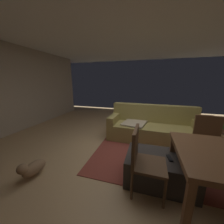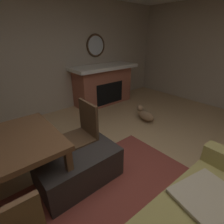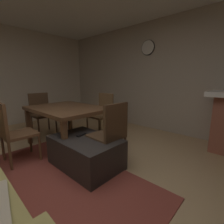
% 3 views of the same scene
% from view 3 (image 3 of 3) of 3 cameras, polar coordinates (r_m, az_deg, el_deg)
% --- Properties ---
extents(floor, '(8.93, 8.93, 0.00)m').
position_cam_3_polar(floor, '(1.90, -19.33, -30.02)').
color(floor, tan).
extents(wall_back_fireplace_side, '(7.84, 0.12, 2.60)m').
position_cam_3_polar(wall_back_fireplace_side, '(3.93, 23.67, 11.44)').
color(wall_back_fireplace_side, '#B7A893').
rests_on(wall_back_fireplace_side, ground).
extents(area_rug, '(2.60, 2.00, 0.01)m').
position_cam_3_polar(area_rug, '(2.21, -25.42, -23.71)').
color(area_rug, brown).
rests_on(area_rug, ground).
extents(ottoman_coffee_table, '(1.01, 0.67, 0.43)m').
position_cam_3_polar(ottoman_coffee_table, '(2.41, -9.33, -13.89)').
color(ottoman_coffee_table, '#2D2826').
rests_on(ottoman_coffee_table, ground).
extents(tv_remote, '(0.08, 0.17, 0.02)m').
position_cam_3_polar(tv_remote, '(2.43, -10.85, -7.95)').
color(tv_remote, black).
rests_on(tv_remote, ottoman_coffee_table).
extents(dining_table, '(1.42, 1.05, 0.74)m').
position_cam_3_polar(dining_table, '(3.08, -15.70, 0.26)').
color(dining_table, brown).
rests_on(dining_table, ground).
extents(dining_chair_east, '(0.46, 0.46, 0.93)m').
position_cam_3_polar(dining_chair_east, '(4.08, -23.82, 0.39)').
color(dining_chair_east, '#513823').
rests_on(dining_chair_east, ground).
extents(dining_chair_north, '(0.45, 0.45, 0.93)m').
position_cam_3_polar(dining_chair_north, '(2.76, -31.94, -5.33)').
color(dining_chair_north, brown).
rests_on(dining_chair_north, ground).
extents(dining_chair_south, '(0.44, 0.44, 0.93)m').
position_cam_3_polar(dining_chair_south, '(3.66, -3.35, 0.21)').
color(dining_chair_south, brown).
rests_on(dining_chair_south, ground).
extents(dining_chair_west, '(0.45, 0.45, 0.93)m').
position_cam_3_polar(dining_chair_west, '(2.28, -0.54, -6.83)').
color(dining_chair_west, '#513823').
rests_on(dining_chair_west, ground).
extents(wall_clock, '(0.36, 0.03, 0.36)m').
position_cam_3_polar(wall_clock, '(4.27, 12.63, 21.43)').
color(wall_clock, silver).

